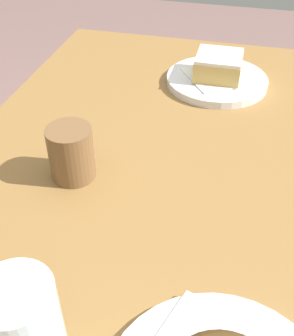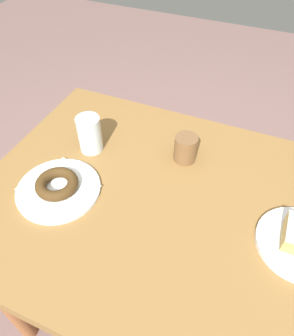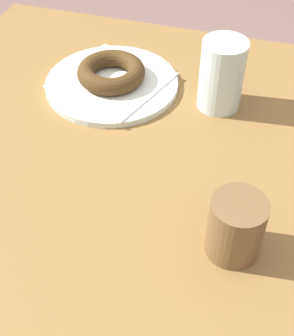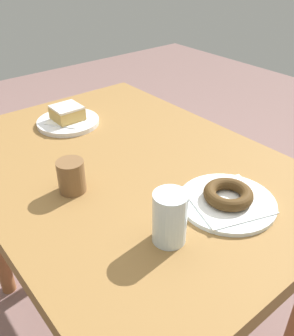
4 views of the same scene
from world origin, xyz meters
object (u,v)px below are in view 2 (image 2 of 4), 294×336
Objects in this scene: plate_chocolate_ring at (59,189)px; sugar_jar at (185,148)px; donut_chocolate_ring at (57,184)px; water_glass at (90,134)px.

plate_chocolate_ring is 2.76× the size of sugar_jar.
sugar_jar reaches higher than plate_chocolate_ring.
plate_chocolate_ring is at bearing -137.52° from sugar_jar.
water_glass is (-0.00, 0.18, 0.03)m from donut_chocolate_ring.
plate_chocolate_ring is 1.97× the size of donut_chocolate_ring.
donut_chocolate_ring is (0.00, 0.00, 0.02)m from plate_chocolate_ring.
donut_chocolate_ring is 1.40× the size of sugar_jar.
water_glass is 0.28m from sugar_jar.
plate_chocolate_ring is 1.97× the size of water_glass.
sugar_jar is at bearing 42.48° from donut_chocolate_ring.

